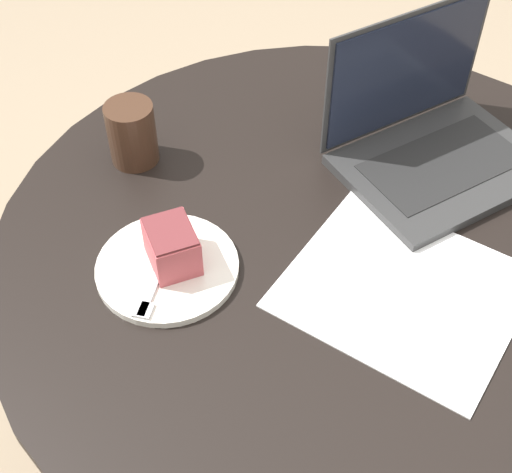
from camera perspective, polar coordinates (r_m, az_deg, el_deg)
ground_plane at (r=1.74m, az=4.64°, el=-16.43°), size 12.00×12.00×0.00m
dining_table at (r=1.27m, az=6.14°, el=-5.26°), size 1.11×1.11×0.72m
paper_document at (r=1.09m, az=11.70°, el=-4.12°), size 0.39×0.37×0.00m
plate at (r=1.09m, az=-7.10°, el=-2.47°), size 0.22×0.22×0.01m
cake_slice at (r=1.07m, az=-6.75°, el=-0.79°), size 0.11×0.11×0.07m
fork at (r=1.07m, az=-8.09°, el=-3.61°), size 0.04×0.17×0.00m
coffee_glass at (r=1.26m, az=-9.90°, el=8.13°), size 0.08×0.08×0.11m
laptop at (r=1.28m, az=13.95°, el=7.39°), size 0.41×0.42×0.24m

